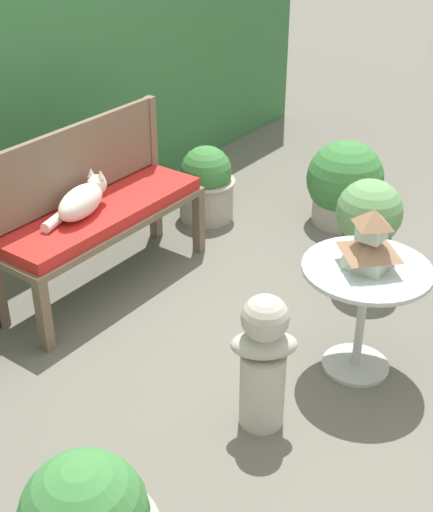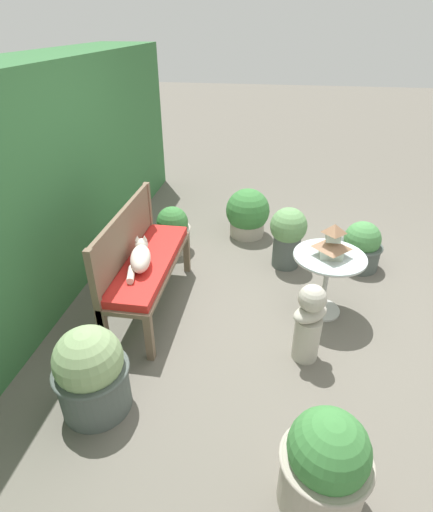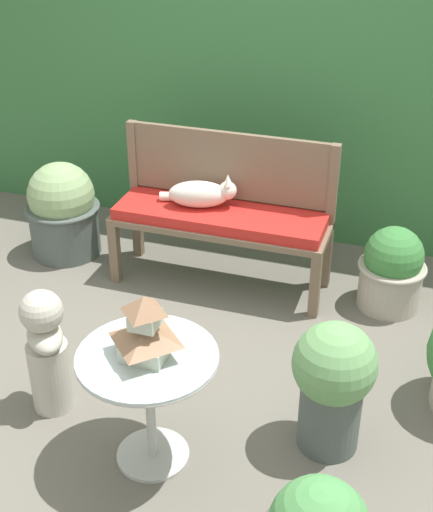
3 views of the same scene
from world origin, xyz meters
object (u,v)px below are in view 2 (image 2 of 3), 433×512
object	(u,v)px
garden_bust	(309,322)
potted_plant_table_far	(361,247)
patio_table	(328,268)
potted_plant_table_near	(173,230)
garden_bench	(149,266)
pagoda_birdhouse	(332,242)
potted_plant_patio_mid	(325,465)
potted_plant_bench_left	(288,234)
cat	(140,258)
potted_plant_bench_right	(248,214)
potted_plant_path_edge	(91,373)

from	to	relation	value
garden_bust	potted_plant_table_far	world-z (taller)	garden_bust
patio_table	garden_bust	size ratio (longest dim) A/B	0.91
patio_table	potted_plant_table_near	world-z (taller)	patio_table
garden_bench	potted_plant_table_near	xyz separation A→B (m)	(1.09, 0.07, -0.19)
pagoda_birdhouse	potted_plant_table_far	xyz separation A→B (m)	(0.86, -0.44, -0.49)
patio_table	potted_plant_table_far	bearing A→B (deg)	-27.31
patio_table	potted_plant_table_far	world-z (taller)	patio_table
pagoda_birdhouse	potted_plant_patio_mid	bearing A→B (deg)	175.69
garden_bench	garden_bust	bearing A→B (deg)	-107.61
potted_plant_bench_left	potted_plant_table_far	bearing A→B (deg)	-83.26
cat	potted_plant_bench_left	distance (m)	1.68
cat	pagoda_birdhouse	distance (m)	1.64
garden_bust	potted_plant_table_far	xyz separation A→B (m)	(1.49, -0.62, -0.11)
patio_table	pagoda_birdhouse	size ratio (longest dim) A/B	2.08
pagoda_birdhouse	cat	bearing A→B (deg)	101.05
garden_bench	patio_table	size ratio (longest dim) A/B	2.20
cat	pagoda_birdhouse	bearing A→B (deg)	-93.37
pagoda_birdhouse	garden_bust	bearing A→B (deg)	164.31
patio_table	potted_plant_patio_mid	distance (m)	1.77
garden_bench	potted_plant_bench_right	bearing A→B (deg)	-24.88
potted_plant_patio_mid	potted_plant_path_edge	world-z (taller)	potted_plant_patio_mid
garden_bench	potted_plant_table_far	bearing A→B (deg)	-62.82
cat	garden_bust	distance (m)	1.49
garden_bust	potted_plant_bench_right	xyz separation A→B (m)	(2.06, 0.66, -0.07)
patio_table	potted_plant_bench_right	world-z (taller)	same
patio_table	cat	bearing A→B (deg)	101.05
potted_plant_patio_mid	pagoda_birdhouse	bearing A→B (deg)	-4.31
garden_bench	potted_plant_table_near	world-z (taller)	potted_plant_table_near
potted_plant_table_near	potted_plant_patio_mid	distance (m)	3.07
potted_plant_table_near	cat	bearing A→B (deg)	-177.71
potted_plant_bench_right	potted_plant_bench_left	bearing A→B (deg)	-143.70
potted_plant_table_far	potted_plant_patio_mid	bearing A→B (deg)	167.57
potted_plant_path_edge	cat	bearing A→B (deg)	-1.69
garden_bust	potted_plant_patio_mid	size ratio (longest dim) A/B	1.02
garden_bust	potted_plant_table_near	bearing A→B (deg)	95.29
potted_plant_path_edge	garden_bench	bearing A→B (deg)	-2.71
potted_plant_bench_right	potted_plant_table_far	distance (m)	1.40
pagoda_birdhouse	potted_plant_bench_left	world-z (taller)	pagoda_birdhouse
potted_plant_path_edge	potted_plant_bench_right	bearing A→B (deg)	-16.12
garden_bench	cat	bearing A→B (deg)	169.64
potted_plant_bench_left	pagoda_birdhouse	bearing A→B (deg)	-155.68
potted_plant_bench_left	potted_plant_table_near	bearing A→B (deg)	83.83
potted_plant_bench_left	potted_plant_patio_mid	distance (m)	2.54
garden_bust	cat	bearing A→B (deg)	129.05
pagoda_birdhouse	garden_bust	distance (m)	0.75
garden_bench	patio_table	distance (m)	1.59
cat	potted_plant_patio_mid	xyz separation A→B (m)	(-1.45, -1.47, -0.29)
patio_table	potted_plant_table_near	distance (m)	1.90
potted_plant_path_edge	pagoda_birdhouse	bearing A→B (deg)	-50.62
potted_plant_bench_right	garden_bust	bearing A→B (deg)	-162.24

